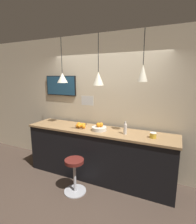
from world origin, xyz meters
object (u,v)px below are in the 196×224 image
at_px(fruit_bowl, 99,128).
at_px(mounted_tv, 61,86).
at_px(bar_stool, 75,171).
at_px(juice_bottle, 125,129).
at_px(spread_jar, 153,135).

height_order(fruit_bowl, mounted_tv, mounted_tv).
height_order(bar_stool, juice_bottle, juice_bottle).
distance_m(fruit_bowl, spread_jar, 1.00).
bearing_deg(bar_stool, juice_bottle, 37.92).
bearing_deg(fruit_bowl, spread_jar, -0.03).
bearing_deg(spread_jar, mounted_tv, 168.79).
relative_size(fruit_bowl, spread_jar, 2.57).
bearing_deg(juice_bottle, spread_jar, -0.00).
xyz_separation_m(bar_stool, spread_jar, (1.22, 0.57, 0.66)).
xyz_separation_m(bar_stool, fruit_bowl, (0.22, 0.57, 0.67)).
distance_m(bar_stool, juice_bottle, 1.17).
xyz_separation_m(fruit_bowl, juice_bottle, (0.51, -0.00, 0.04)).
relative_size(spread_jar, mounted_tv, 0.14).
distance_m(fruit_bowl, juice_bottle, 0.51).
bearing_deg(bar_stool, mounted_tv, 133.93).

